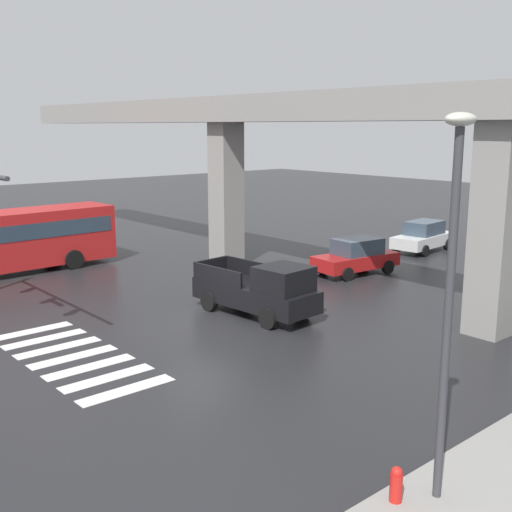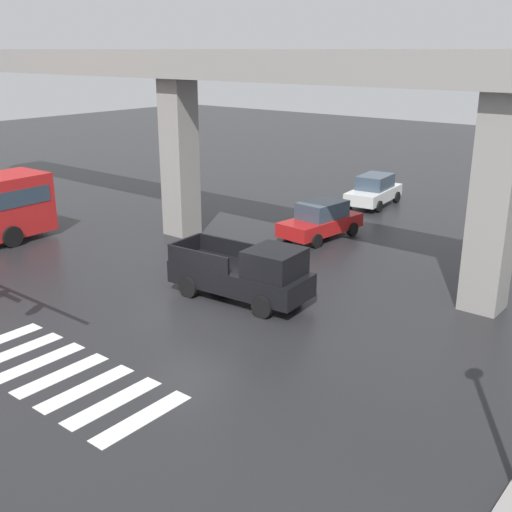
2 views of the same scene
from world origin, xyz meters
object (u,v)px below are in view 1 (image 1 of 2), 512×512
object	(u,v)px
sedan_red	(356,256)
pickup_truck	(261,290)
street_lamp_near_corner	(451,269)
sedan_white	(423,236)
city_bus	(2,239)
fire_hydrant	(396,487)

from	to	relation	value
sedan_red	pickup_truck	bearing A→B (deg)	-74.74
street_lamp_near_corner	sedan_white	bearing A→B (deg)	125.18
city_bus	sedan_red	world-z (taller)	city_bus
pickup_truck	city_bus	xyz separation A→B (m)	(-13.25, -4.84, 0.73)
sedan_red	street_lamp_near_corner	distance (m)	19.37
sedan_white	street_lamp_near_corner	bearing A→B (deg)	-54.82
sedan_white	city_bus	bearing A→B (deg)	-116.09
pickup_truck	sedan_red	world-z (taller)	pickup_truck
sedan_white	sedan_red	bearing A→B (deg)	-80.68
fire_hydrant	city_bus	bearing A→B (deg)	176.87
street_lamp_near_corner	pickup_truck	bearing A→B (deg)	154.24
city_bus	sedan_red	xyz separation A→B (m)	(11.05, 12.89, -0.87)
fire_hydrant	pickup_truck	bearing A→B (deg)	150.38
sedan_red	street_lamp_near_corner	world-z (taller)	street_lamp_near_corner
pickup_truck	city_bus	size ratio (longest dim) A/B	0.48
city_bus	pickup_truck	bearing A→B (deg)	20.05
street_lamp_near_corner	fire_hydrant	xyz separation A→B (m)	(-0.40, -0.74, -4.13)
sedan_white	street_lamp_near_corner	world-z (taller)	street_lamp_near_corner
pickup_truck	fire_hydrant	distance (m)	12.46
pickup_truck	sedan_red	size ratio (longest dim) A/B	1.17
pickup_truck	sedan_red	bearing A→B (deg)	105.26
sedan_red	fire_hydrant	distance (m)	19.28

